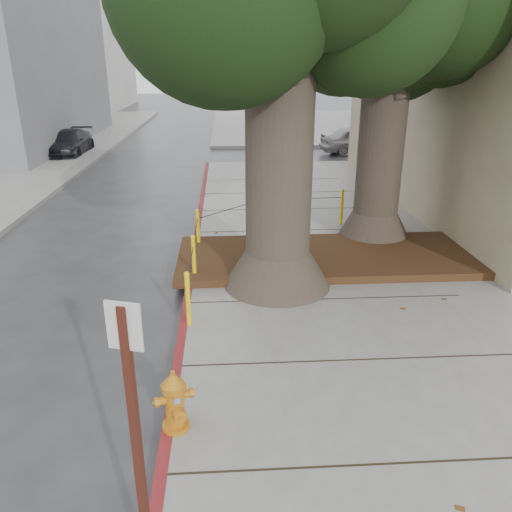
{
  "coord_description": "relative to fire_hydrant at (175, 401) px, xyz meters",
  "views": [
    {
      "loc": [
        -1.26,
        -6.08,
        4.16
      ],
      "look_at": [
        -0.76,
        1.8,
        1.1
      ],
      "focal_mm": 35.0,
      "sensor_mm": 36.0,
      "label": 1
    }
  ],
  "objects": [
    {
      "name": "ground",
      "position": [
        1.9,
        1.28,
        -0.53
      ],
      "size": [
        140.0,
        140.0,
        0.0
      ],
      "primitive_type": "plane",
      "color": "#28282B",
      "rests_on": "ground"
    },
    {
      "name": "sidewalk_far",
      "position": [
        7.9,
        31.28,
        -0.45
      ],
      "size": [
        16.0,
        20.0,
        0.15
      ],
      "primitive_type": "cube",
      "color": "slate",
      "rests_on": "ground"
    },
    {
      "name": "curb_red",
      "position": [
        -0.1,
        3.78,
        -0.45
      ],
      "size": [
        0.14,
        26.0,
        0.16
      ],
      "primitive_type": "cube",
      "color": "maroon",
      "rests_on": "ground"
    },
    {
      "name": "planter_bed",
      "position": [
        2.8,
        5.18,
        -0.3
      ],
      "size": [
        6.4,
        2.6,
        0.16
      ],
      "primitive_type": "cube",
      "color": "black",
      "rests_on": "sidewalk_main"
    },
    {
      "name": "building_far_white",
      "position": [
        -15.1,
        46.28,
        6.97
      ],
      "size": [
        12.0,
        18.0,
        15.0
      ],
      "primitive_type": "cube",
      "color": "silver",
      "rests_on": "ground"
    },
    {
      "name": "building_side_white",
      "position": [
        17.9,
        27.28,
        3.97
      ],
      "size": [
        10.0,
        10.0,
        9.0
      ],
      "primitive_type": "cube",
      "color": "silver",
      "rests_on": "ground"
    },
    {
      "name": "tree_far",
      "position": [
        4.53,
        6.61,
        4.49
      ],
      "size": [
        4.5,
        3.8,
        7.17
      ],
      "color": "#4C3F33",
      "rests_on": "sidewalk_main"
    },
    {
      "name": "bollard_ring",
      "position": [
        1.03,
        5.66,
        0.13
      ],
      "size": [
        3.79,
        5.39,
        0.95
      ],
      "color": "yellow",
      "rests_on": "sidewalk_main"
    },
    {
      "name": "fire_hydrant",
      "position": [
        0.0,
        0.0,
        0.0
      ],
      "size": [
        0.42,
        0.42,
        0.78
      ],
      "rotation": [
        0.0,
        0.0,
        0.39
      ],
      "color": "orange",
      "rests_on": "sidewalk_main"
    },
    {
      "name": "signpost",
      "position": [
        -0.05,
        -1.83,
        1.07
      ],
      "size": [
        0.25,
        0.09,
        2.56
      ],
      "rotation": [
        0.0,
        0.0,
        -0.3
      ],
      "color": "#471911",
      "rests_on": "sidewalk_main"
    },
    {
      "name": "car_silver",
      "position": [
        7.26,
        19.5,
        0.13
      ],
      "size": [
        4.05,
        2.01,
        1.32
      ],
      "primitive_type": "imported",
      "rotation": [
        0.0,
        0.0,
        1.69
      ],
      "color": "#A1A0A5",
      "rests_on": "ground"
    },
    {
      "name": "car_red",
      "position": [
        12.52,
        20.31,
        0.1
      ],
      "size": [
        3.87,
        1.44,
        1.26
      ],
      "primitive_type": "imported",
      "rotation": [
        0.0,
        0.0,
        1.54
      ],
      "color": "#9B130E",
      "rests_on": "ground"
    },
    {
      "name": "car_dark",
      "position": [
        -6.77,
        19.76,
        0.06
      ],
      "size": [
        1.7,
        4.11,
        1.19
      ],
      "primitive_type": "imported",
      "rotation": [
        0.0,
        0.0,
        -0.01
      ],
      "color": "black",
      "rests_on": "ground"
    }
  ]
}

